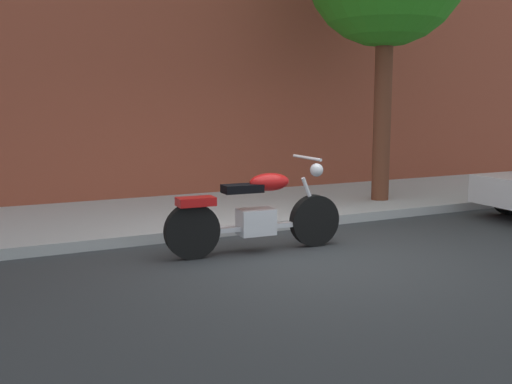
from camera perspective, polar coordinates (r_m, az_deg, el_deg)
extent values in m
plane|color=#303335|center=(7.13, 5.44, -6.23)|extent=(60.00, 60.00, 0.00)
cube|color=#AEAEAE|center=(9.74, -4.01, -1.85)|extent=(20.66, 3.12, 0.14)
cylinder|color=black|center=(7.60, 5.66, -2.76)|extent=(0.67, 0.16, 0.66)
cylinder|color=black|center=(6.96, -6.18, -3.79)|extent=(0.67, 0.16, 0.66)
cube|color=silver|center=(7.23, 0.00, -2.88)|extent=(0.45, 0.30, 0.32)
cube|color=silver|center=(7.25, 0.00, -3.42)|extent=(1.47, 0.16, 0.06)
ellipsoid|color=red|center=(7.23, 1.31, 0.97)|extent=(0.53, 0.29, 0.22)
cube|color=black|center=(7.09, -1.33, 0.34)|extent=(0.49, 0.27, 0.10)
cube|color=red|center=(6.91, -5.83, -0.92)|extent=(0.45, 0.26, 0.10)
cylinder|color=silver|center=(7.52, 5.29, -0.70)|extent=(0.27, 0.06, 0.58)
cylinder|color=silver|center=(7.43, 4.94, 3.31)|extent=(0.07, 0.70, 0.04)
sphere|color=silver|center=(7.51, 5.86, 2.13)|extent=(0.17, 0.17, 0.17)
cylinder|color=silver|center=(7.30, -2.30, -3.58)|extent=(0.80, 0.13, 0.09)
cylinder|color=black|center=(10.63, 23.39, -0.29)|extent=(0.66, 0.27, 0.64)
cylinder|color=brown|center=(10.57, 12.10, 7.67)|extent=(0.30, 0.30, 3.40)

